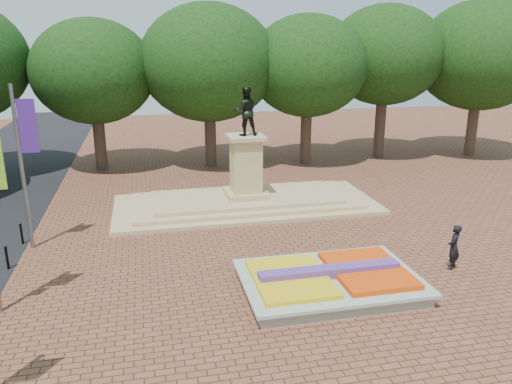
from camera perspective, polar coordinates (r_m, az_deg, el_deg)
ground at (r=19.91m, az=3.55°, el=-8.79°), size 90.00×90.00×0.00m
flower_bed at (r=18.35m, az=8.46°, el=-9.98°), size 6.30×4.30×0.91m
monument at (r=26.86m, az=-1.15°, el=0.15°), size 14.00×6.00×6.40m
tree_row_back at (r=36.04m, az=-0.75°, el=13.79°), size 44.80×8.80×10.43m
pedestrian at (r=21.05m, az=21.68°, el=-5.85°), size 0.78×0.78×1.82m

